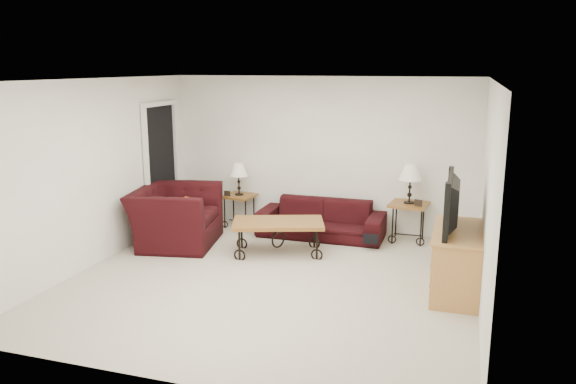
{
  "coord_description": "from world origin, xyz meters",
  "views": [
    {
      "loc": [
        2.25,
        -6.39,
        2.66
      ],
      "look_at": [
        0.0,
        0.7,
        1.0
      ],
      "focal_mm": 35.36,
      "sensor_mm": 36.0,
      "label": 1
    }
  ],
  "objects_px": {
    "sofa": "(321,219)",
    "armchair": "(176,216)",
    "lamp_right": "(410,184)",
    "coffee_table": "(278,237)",
    "side_table_right": "(408,222)",
    "television": "(459,203)",
    "side_table_left": "(239,210)",
    "backpack": "(372,234)",
    "tv_stand": "(457,261)",
    "lamp_left": "(239,179)"
  },
  "relations": [
    {
      "from": "armchair",
      "to": "lamp_right",
      "type": "bearing_deg",
      "value": -80.78
    },
    {
      "from": "armchair",
      "to": "side_table_left",
      "type": "bearing_deg",
      "value": -34.53
    },
    {
      "from": "lamp_left",
      "to": "coffee_table",
      "type": "distance_m",
      "value": 1.7
    },
    {
      "from": "armchair",
      "to": "coffee_table",
      "type": "bearing_deg",
      "value": -99.27
    },
    {
      "from": "tv_stand",
      "to": "television",
      "type": "bearing_deg",
      "value": 180.0
    },
    {
      "from": "side_table_left",
      "to": "lamp_right",
      "type": "distance_m",
      "value": 2.88
    },
    {
      "from": "lamp_left",
      "to": "lamp_right",
      "type": "xyz_separation_m",
      "value": [
        2.81,
        -0.0,
        0.1
      ]
    },
    {
      "from": "lamp_right",
      "to": "tv_stand",
      "type": "height_order",
      "value": "lamp_right"
    },
    {
      "from": "coffee_table",
      "to": "backpack",
      "type": "distance_m",
      "value": 1.41
    },
    {
      "from": "sofa",
      "to": "tv_stand",
      "type": "distance_m",
      "value": 2.7
    },
    {
      "from": "side_table_left",
      "to": "lamp_left",
      "type": "xyz_separation_m",
      "value": [
        0.0,
        0.0,
        0.54
      ]
    },
    {
      "from": "lamp_right",
      "to": "backpack",
      "type": "distance_m",
      "value": 0.99
    },
    {
      "from": "lamp_right",
      "to": "sofa",
      "type": "bearing_deg",
      "value": -172.34
    },
    {
      "from": "side_table_left",
      "to": "lamp_left",
      "type": "relative_size",
      "value": 1.0
    },
    {
      "from": "coffee_table",
      "to": "tv_stand",
      "type": "height_order",
      "value": "tv_stand"
    },
    {
      "from": "sofa",
      "to": "armchair",
      "type": "xyz_separation_m",
      "value": [
        -2.0,
        -1.03,
        0.14
      ]
    },
    {
      "from": "tv_stand",
      "to": "lamp_left",
      "type": "bearing_deg",
      "value": 152.31
    },
    {
      "from": "sofa",
      "to": "side_table_right",
      "type": "distance_m",
      "value": 1.35
    },
    {
      "from": "armchair",
      "to": "tv_stand",
      "type": "bearing_deg",
      "value": -109.86
    },
    {
      "from": "coffee_table",
      "to": "television",
      "type": "distance_m",
      "value": 2.7
    },
    {
      "from": "side_table_right",
      "to": "sofa",
      "type": "bearing_deg",
      "value": -172.34
    },
    {
      "from": "coffee_table",
      "to": "tv_stand",
      "type": "distance_m",
      "value": 2.58
    },
    {
      "from": "side_table_left",
      "to": "armchair",
      "type": "bearing_deg",
      "value": -113.81
    },
    {
      "from": "backpack",
      "to": "lamp_right",
      "type": "bearing_deg",
      "value": 63.84
    },
    {
      "from": "lamp_left",
      "to": "backpack",
      "type": "bearing_deg",
      "value": -12.9
    },
    {
      "from": "sofa",
      "to": "side_table_right",
      "type": "xyz_separation_m",
      "value": [
        1.34,
        0.18,
        0.01
      ]
    },
    {
      "from": "backpack",
      "to": "tv_stand",
      "type": "bearing_deg",
      "value": -32.73
    },
    {
      "from": "coffee_table",
      "to": "sofa",
      "type": "bearing_deg",
      "value": 68.89
    },
    {
      "from": "sofa",
      "to": "armchair",
      "type": "bearing_deg",
      "value": -152.72
    },
    {
      "from": "sofa",
      "to": "coffee_table",
      "type": "height_order",
      "value": "sofa"
    },
    {
      "from": "lamp_right",
      "to": "television",
      "type": "height_order",
      "value": "television"
    },
    {
      "from": "lamp_right",
      "to": "backpack",
      "type": "height_order",
      "value": "lamp_right"
    },
    {
      "from": "lamp_left",
      "to": "television",
      "type": "relative_size",
      "value": 0.47
    },
    {
      "from": "backpack",
      "to": "armchair",
      "type": "bearing_deg",
      "value": -152.02
    },
    {
      "from": "side_table_left",
      "to": "backpack",
      "type": "height_order",
      "value": "side_table_left"
    },
    {
      "from": "lamp_left",
      "to": "lamp_right",
      "type": "relative_size",
      "value": 0.89
    },
    {
      "from": "armchair",
      "to": "television",
      "type": "relative_size",
      "value": 1.16
    },
    {
      "from": "sofa",
      "to": "armchair",
      "type": "distance_m",
      "value": 2.26
    },
    {
      "from": "lamp_left",
      "to": "lamp_right",
      "type": "bearing_deg",
      "value": -0.0
    },
    {
      "from": "backpack",
      "to": "lamp_left",
      "type": "bearing_deg",
      "value": -178.15
    },
    {
      "from": "tv_stand",
      "to": "television",
      "type": "height_order",
      "value": "television"
    },
    {
      "from": "lamp_right",
      "to": "television",
      "type": "xyz_separation_m",
      "value": [
        0.74,
        -1.87,
        0.19
      ]
    },
    {
      "from": "side_table_right",
      "to": "television",
      "type": "xyz_separation_m",
      "value": [
        0.74,
        -1.87,
        0.8
      ]
    },
    {
      "from": "side_table_right",
      "to": "tv_stand",
      "type": "distance_m",
      "value": 2.02
    },
    {
      "from": "side_table_left",
      "to": "side_table_right",
      "type": "bearing_deg",
      "value": -0.0
    },
    {
      "from": "lamp_right",
      "to": "coffee_table",
      "type": "height_order",
      "value": "lamp_right"
    },
    {
      "from": "lamp_right",
      "to": "coffee_table",
      "type": "xyz_separation_m",
      "value": [
        -1.72,
        -1.17,
        -0.67
      ]
    },
    {
      "from": "sofa",
      "to": "backpack",
      "type": "xyz_separation_m",
      "value": [
        0.87,
        -0.36,
        -0.07
      ]
    },
    {
      "from": "side_table_left",
      "to": "armchair",
      "type": "xyz_separation_m",
      "value": [
        -0.54,
        -1.21,
        0.16
      ]
    },
    {
      "from": "lamp_left",
      "to": "television",
      "type": "height_order",
      "value": "television"
    }
  ]
}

